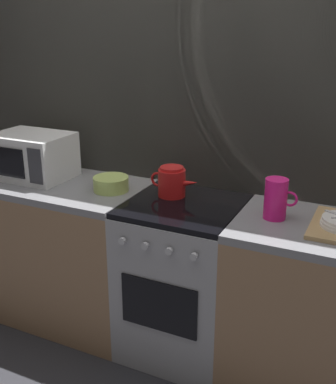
% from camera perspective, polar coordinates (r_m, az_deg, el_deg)
% --- Properties ---
extents(ground_plane, '(8.00, 8.00, 0.00)m').
position_cam_1_polar(ground_plane, '(2.94, 1.71, -17.95)').
color(ground_plane, '#2D2D33').
extents(back_wall, '(3.60, 0.05, 2.40)m').
position_cam_1_polar(back_wall, '(2.70, 4.77, 6.82)').
color(back_wall, '#B2AD9E').
rests_on(back_wall, ground_plane).
extents(counter_left, '(1.20, 0.60, 0.90)m').
position_cam_1_polar(counter_left, '(3.12, -13.59, -6.49)').
color(counter_left, '#997251').
rests_on(counter_left, ground_plane).
extents(stove_unit, '(0.60, 0.63, 0.90)m').
position_cam_1_polar(stove_unit, '(2.69, 1.80, -10.37)').
color(stove_unit, '#9E9EA3').
rests_on(stove_unit, ground_plane).
extents(microwave, '(0.46, 0.35, 0.27)m').
position_cam_1_polar(microwave, '(3.00, -15.99, 4.21)').
color(microwave, white).
rests_on(microwave, counter_left).
extents(kettle, '(0.28, 0.15, 0.17)m').
position_cam_1_polar(kettle, '(2.58, 0.47, 1.24)').
color(kettle, red).
rests_on(kettle, stove_unit).
extents(mixing_bowl, '(0.20, 0.20, 0.08)m').
position_cam_1_polar(mixing_bowl, '(2.70, -6.86, 1.00)').
color(mixing_bowl, '#B7D166').
rests_on(mixing_bowl, counter_left).
extents(pitcher, '(0.16, 0.11, 0.20)m').
position_cam_1_polar(pitcher, '(2.34, 12.85, -0.80)').
color(pitcher, '#E5197A').
rests_on(pitcher, counter_right).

